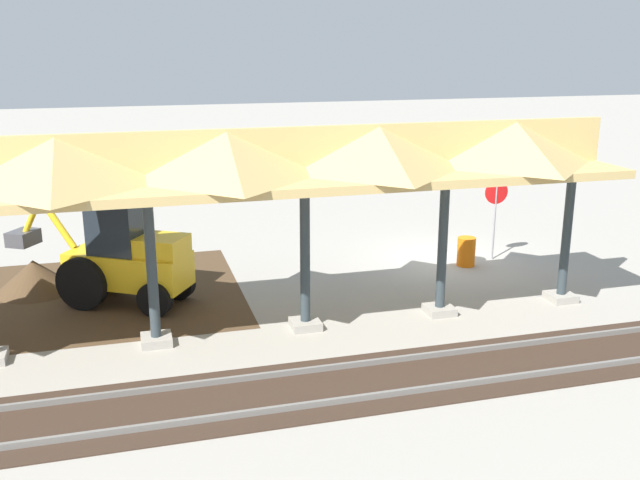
{
  "coord_description": "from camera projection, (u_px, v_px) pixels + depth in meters",
  "views": [
    {
      "loc": [
        9.62,
        20.0,
        6.76
      ],
      "look_at": [
        4.67,
        2.24,
        1.6
      ],
      "focal_mm": 40.0,
      "sensor_mm": 36.0,
      "label": 1
    }
  ],
  "objects": [
    {
      "name": "traffic_barrel",
      "position": [
        466.0,
        252.0,
        22.12
      ],
      "size": [
        0.56,
        0.56,
        0.9
      ],
      "primitive_type": "cylinder",
      "color": "orange",
      "rests_on": "ground"
    },
    {
      "name": "backhoe",
      "position": [
        123.0,
        257.0,
        18.74
      ],
      "size": [
        4.91,
        3.64,
        2.82
      ],
      "color": "yellow",
      "rests_on": "ground"
    },
    {
      "name": "ground_plane",
      "position": [
        441.0,
        259.0,
        22.86
      ],
      "size": [
        120.0,
        120.0,
        0.0
      ],
      "primitive_type": "plane",
      "color": "#9E998E"
    },
    {
      "name": "dirt_mound",
      "position": [
        36.0,
        291.0,
        19.97
      ],
      "size": [
        4.29,
        4.29,
        1.8
      ],
      "primitive_type": "cone",
      "color": "#4C3823",
      "rests_on": "ground"
    },
    {
      "name": "dirt_work_zone",
      "position": [
        83.0,
        297.0,
        19.51
      ],
      "size": [
        8.55,
        7.0,
        0.01
      ],
      "primitive_type": "cube",
      "color": "#4C3823",
      "rests_on": "ground"
    },
    {
      "name": "platform_canopy",
      "position": [
        227.0,
        162.0,
        15.82
      ],
      "size": [
        19.0,
        3.2,
        4.9
      ],
      "color": "#9E998E",
      "rests_on": "ground"
    },
    {
      "name": "stop_sign",
      "position": [
        496.0,
        202.0,
        22.39
      ],
      "size": [
        0.76,
        0.08,
        2.58
      ],
      "color": "gray",
      "rests_on": "ground"
    },
    {
      "name": "rail_tracks",
      "position": [
        584.0,
        353.0,
        15.92
      ],
      "size": [
        60.0,
        2.58,
        0.15
      ],
      "color": "slate",
      "rests_on": "ground"
    }
  ]
}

